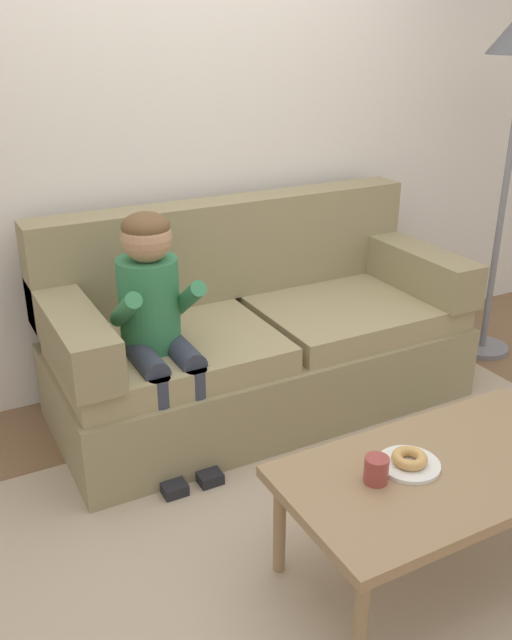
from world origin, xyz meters
TOP-DOWN VIEW (x-y plane):
  - ground at (0.00, 0.00)m, footprint 10.00×10.00m
  - wall_back at (0.00, 1.40)m, footprint 8.00×0.10m
  - area_rug at (0.00, -0.25)m, footprint 2.84×1.97m
  - couch at (0.12, 0.85)m, footprint 2.02×0.90m
  - coffee_table at (0.14, -0.49)m, footprint 1.14×0.59m
  - person_child at (-0.46, 0.64)m, footprint 0.34×0.58m
  - plate at (0.02, -0.44)m, footprint 0.21×0.21m
  - donut at (0.02, -0.44)m, footprint 0.14×0.14m
  - mug at (-0.13, -0.45)m, footprint 0.08×0.08m
  - toy_controller at (0.74, 0.14)m, footprint 0.23×0.09m

SIDE VIEW (x-z plane):
  - ground at x=0.00m, z-range 0.00..0.00m
  - area_rug at x=0.00m, z-range 0.00..0.01m
  - toy_controller at x=0.74m, z-range 0.00..0.05m
  - couch at x=0.12m, z-range -0.14..0.85m
  - coffee_table at x=0.14m, z-range 0.18..0.61m
  - plate at x=0.02m, z-range 0.43..0.45m
  - donut at x=0.02m, z-range 0.45..0.48m
  - mug at x=-0.13m, z-range 0.43..0.52m
  - person_child at x=-0.46m, z-range 0.12..1.22m
  - wall_back at x=0.00m, z-range 0.00..2.80m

